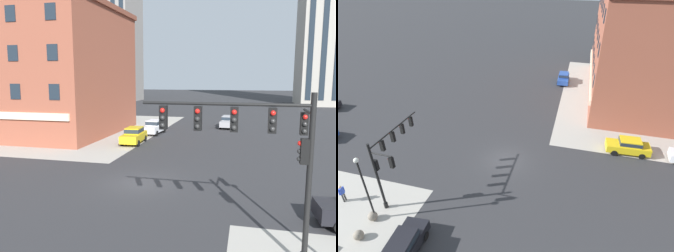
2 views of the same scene
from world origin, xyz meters
TOP-DOWN VIEW (x-y plane):
  - ground_plane at (0.00, 0.00)m, footprint 320.00×320.00m
  - sidewalk_far_corner at (-20.00, 20.00)m, footprint 32.00×32.00m
  - traffic_signal_main at (7.25, -7.62)m, footprint 6.22×2.09m
  - car_main_northbound_far at (4.13, 25.28)m, footprint 2.16×4.53m
  - car_main_southbound_far at (-4.78, 12.21)m, footprint 2.05×4.48m
  - car_cross_westbound at (-4.37, 18.39)m, footprint 2.18×4.54m
  - storefront_block_near_corner at (-21.72, 16.54)m, footprint 25.94×17.52m

SIDE VIEW (x-z plane):
  - ground_plane at x=0.00m, z-range 0.00..0.00m
  - sidewalk_far_corner at x=-20.00m, z-range -0.01..0.01m
  - car_main_northbound_far at x=4.13m, z-range 0.08..1.76m
  - car_main_southbound_far at x=-4.78m, z-range 0.08..1.76m
  - car_cross_westbound at x=-4.37m, z-range 0.08..1.76m
  - traffic_signal_main at x=7.25m, z-range 1.24..7.56m
  - storefront_block_near_corner at x=-21.72m, z-range 0.01..15.19m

